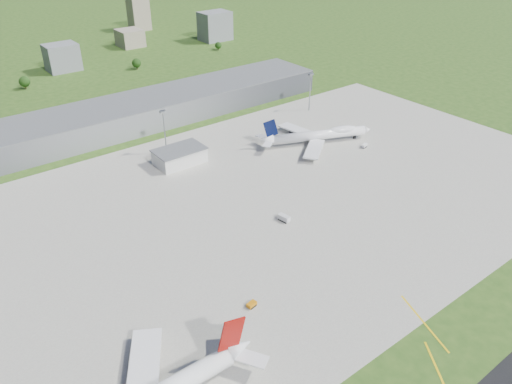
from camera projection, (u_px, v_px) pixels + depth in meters
ground at (124, 138)px, 301.88m from camera, size 1400.00×1400.00×0.00m
apron at (246, 209)px, 232.08m from camera, size 360.00×190.00×0.08m
terminal at (112, 119)px, 308.32m from camera, size 300.00×42.00×15.00m
ops_building at (180, 157)px, 271.02m from camera, size 26.00×16.00×8.00m
mast_center at (164, 125)px, 274.32m from camera, size 3.50×2.00×25.90m
mast_east at (310, 85)px, 332.38m from camera, size 3.50×2.00×25.90m
airliner_blue_quad at (319, 135)px, 293.21m from camera, size 65.66×49.94×18.02m
tug_yellow at (252, 305)px, 176.12m from camera, size 3.86×2.62×1.78m
van_white_near at (284, 218)px, 223.06m from camera, size 3.47×6.09×2.88m
van_white_far at (364, 146)px, 289.64m from camera, size 4.32×2.87×2.11m
bldg_c at (62, 57)px, 416.04m from camera, size 26.00×20.00×22.00m
bldg_ce at (130, 38)px, 487.07m from camera, size 22.00×24.00×16.00m
bldg_e at (215, 26)px, 505.79m from camera, size 30.00×22.00×28.00m
bldg_tall_e at (139, 13)px, 544.07m from camera, size 20.00×18.00×36.00m
tree_c at (24, 82)px, 377.07m from camera, size 8.10×8.10×9.90m
tree_e at (136, 63)px, 421.33m from camera, size 7.65×7.65×9.35m
tree_far_e at (218, 45)px, 476.15m from camera, size 6.30×6.30×7.70m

